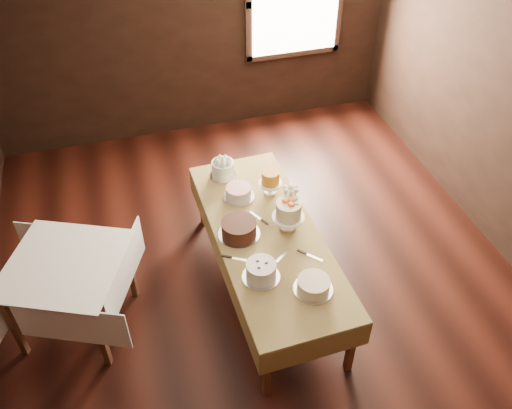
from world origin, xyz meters
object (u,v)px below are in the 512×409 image
Objects in this scene: cake_server_c at (255,215)px; cake_server_d at (285,211)px; flower_vase at (289,210)px; side_table at (66,271)px; cake_caramel at (270,183)px; cake_cream at (313,285)px; cake_swirl at (261,271)px; cake_server_e at (241,259)px; cake_flowers at (288,216)px; display_table at (267,238)px; cake_chocolate at (239,229)px; cake_meringue at (223,169)px; cake_lattice at (239,193)px; cake_server_b at (315,257)px; cake_server_a at (281,257)px.

cake_server_c is 0.28m from cake_server_d.
flower_vase is (0.02, -0.06, 0.06)m from cake_server_d.
side_table is 4.70× the size of cake_caramel.
cake_cream is (-0.03, -1.24, -0.06)m from cake_caramel.
cake_swirl is at bearing -111.27° from cake_caramel.
cake_server_d and cake_server_e have the same top height.
cake_swirl is at bearing -128.53° from cake_flowers.
cake_server_d is (0.25, 0.23, 0.06)m from display_table.
cake_caramel reaches higher than display_table.
cake_flowers is 0.64m from cake_swirl.
cake_flowers is 0.17m from flower_vase.
cake_chocolate is at bearing 176.04° from cake_flowers.
cake_cream is at bearing -78.10° from cake_meringue.
flower_vase is (0.57, 0.41, 0.06)m from cake_server_e.
cake_server_d is (0.42, -0.67, -0.08)m from cake_meringue.
cake_cream is (-0.04, -0.73, -0.08)m from cake_flowers.
flower_vase is at bearing 83.26° from cake_cream.
cake_chocolate is 2.97× the size of flower_vase.
cake_cream is 0.89m from flower_vase.
cake_lattice is at bearing 102.51° from cake_cream.
cake_lattice is at bearing 161.10° from cake_server_b.
cake_chocolate is 0.44m from cake_flowers.
flower_vase is (0.24, 0.48, 0.06)m from cake_server_a.
cake_meringue reaches higher than display_table.
cake_chocolate is (-0.12, -0.48, 0.02)m from cake_lattice.
cake_chocolate reaches higher than flower_vase.
side_table is 3.63× the size of cake_lattice.
cake_flowers is at bearing -3.96° from cake_chocolate.
cake_caramel is 0.32m from cake_server_d.
cake_flowers is 1.31× the size of cake_server_c.
display_table is 7.44× the size of cake_swirl.
cake_chocolate is at bearing -94.20° from cake_meringue.
cake_server_e is at bearing -96.40° from cake_meringue.
side_table is at bearing -163.10° from cake_lattice.
cake_lattice is at bearing 16.90° from side_table.
cake_caramel is at bearing 87.51° from cake_server_e.
cake_chocolate is at bearing 94.73° from cake_swirl.
cake_lattice is (1.60, 0.49, 0.07)m from side_table.
cake_chocolate reaches higher than cake_cream.
cake_server_b is 1.00× the size of cake_server_c.
cake_server_c is at bearing 136.52° from cake_flowers.
cake_lattice reaches higher than cake_server_d.
cake_flowers reaches higher than cake_cream.
cake_server_a and cake_server_d have the same top height.
cake_server_a is at bearing -11.76° from side_table.
cake_flowers is at bearing -58.49° from cake_lattice.
flower_vase is at bearing -43.85° from cake_lattice.
display_table is 0.27m from cake_chocolate.
cake_chocolate is 0.70m from cake_server_b.
cake_server_a is at bearing -116.14° from flower_vase.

